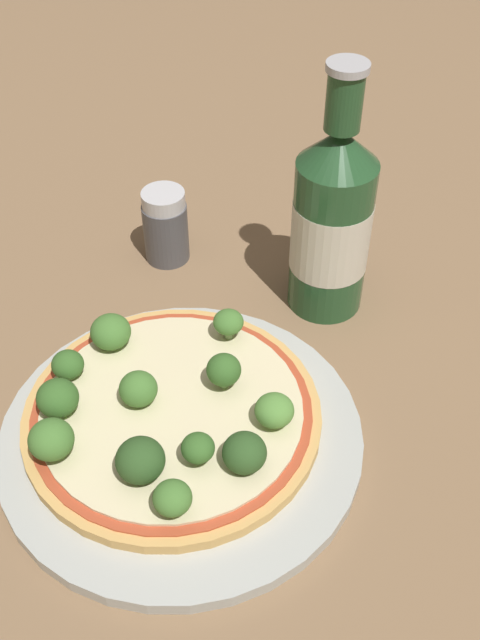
{
  "coord_description": "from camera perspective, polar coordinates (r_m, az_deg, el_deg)",
  "views": [
    {
      "loc": [
        -0.26,
        -0.29,
        0.47
      ],
      "look_at": [
        0.07,
        -0.02,
        0.06
      ],
      "focal_mm": 42.0,
      "sensor_mm": 36.0,
      "label": 1
    }
  ],
  "objects": [
    {
      "name": "ground_plane",
      "position": [
        0.61,
        -5.59,
        -7.0
      ],
      "size": [
        3.0,
        3.0,
        0.0
      ],
      "primitive_type": "plane",
      "color": "#846647"
    },
    {
      "name": "plate",
      "position": [
        0.59,
        -4.48,
        -8.78
      ],
      "size": [
        0.28,
        0.28,
        0.01
      ],
      "color": "#B2B7B2",
      "rests_on": "ground_plane"
    },
    {
      "name": "pizza",
      "position": [
        0.59,
        -5.18,
        -7.11
      ],
      "size": [
        0.23,
        0.23,
        0.01
      ],
      "color": "tan",
      "rests_on": "plate"
    },
    {
      "name": "broccoli_floret_0",
      "position": [
        0.54,
        -3.23,
        -9.73
      ],
      "size": [
        0.02,
        0.02,
        0.03
      ],
      "color": "#7A9E5B",
      "rests_on": "pizza"
    },
    {
      "name": "broccoli_floret_1",
      "position": [
        0.51,
        -5.17,
        -13.37
      ],
      "size": [
        0.03,
        0.03,
        0.03
      ],
      "color": "#7A9E5B",
      "rests_on": "pizza"
    },
    {
      "name": "broccoli_floret_2",
      "position": [
        0.58,
        -7.76,
        -5.23
      ],
      "size": [
        0.03,
        0.03,
        0.03
      ],
      "color": "#7A9E5B",
      "rests_on": "pizza"
    },
    {
      "name": "broccoli_floret_3",
      "position": [
        0.53,
        0.34,
        -10.09
      ],
      "size": [
        0.03,
        0.03,
        0.03
      ],
      "color": "#7A9E5B",
      "rests_on": "pizza"
    },
    {
      "name": "broccoli_floret_4",
      "position": [
        0.56,
        2.63,
        -6.9
      ],
      "size": [
        0.03,
        0.03,
        0.03
      ],
      "color": "#7A9E5B",
      "rests_on": "pizza"
    },
    {
      "name": "broccoli_floret_5",
      "position": [
        0.61,
        -12.99,
        -3.34
      ],
      "size": [
        0.03,
        0.03,
        0.02
      ],
      "color": "#7A9E5B",
      "rests_on": "pizza"
    },
    {
      "name": "broccoli_floret_6",
      "position": [
        0.53,
        -7.61,
        -10.54
      ],
      "size": [
        0.04,
        0.04,
        0.03
      ],
      "color": "#7A9E5B",
      "rests_on": "pizza"
    },
    {
      "name": "broccoli_floret_7",
      "position": [
        0.62,
        -0.62,
        -0.34
      ],
      "size": [
        0.03,
        0.03,
        0.03
      ],
      "color": "#7A9E5B",
      "rests_on": "pizza"
    },
    {
      "name": "broccoli_floret_8",
      "position": [
        0.55,
        -14.19,
        -8.83
      ],
      "size": [
        0.03,
        0.03,
        0.03
      ],
      "color": "#7A9E5B",
      "rests_on": "pizza"
    },
    {
      "name": "broccoli_floret_9",
      "position": [
        0.62,
        -9.83,
        -0.89
      ],
      "size": [
        0.03,
        0.03,
        0.03
      ],
      "color": "#7A9E5B",
      "rests_on": "pizza"
    },
    {
      "name": "broccoli_floret_10",
      "position": [
        0.58,
        -13.73,
        -5.8
      ],
      "size": [
        0.03,
        0.03,
        0.03
      ],
      "color": "#7A9E5B",
      "rests_on": "pizza"
    },
    {
      "name": "broccoli_floret_11",
      "position": [
        0.58,
        -1.25,
        -3.84
      ],
      "size": [
        0.03,
        0.03,
        0.03
      ],
      "color": "#7A9E5B",
      "rests_on": "pizza"
    },
    {
      "name": "beer_bottle",
      "position": [
        0.65,
        7.01,
        7.47
      ],
      "size": [
        0.07,
        0.07,
        0.23
      ],
      "color": "#234C28",
      "rests_on": "ground_plane"
    },
    {
      "name": "pepper_shaker",
      "position": [
        0.73,
        -5.7,
        7.13
      ],
      "size": [
        0.04,
        0.04,
        0.08
      ],
      "color": "#4C4C51",
      "rests_on": "ground_plane"
    }
  ]
}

